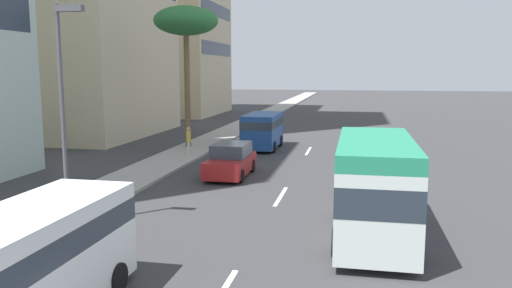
% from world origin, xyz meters
% --- Properties ---
extents(ground_plane, '(198.00, 198.00, 0.00)m').
position_xyz_m(ground_plane, '(31.50, 0.00, 0.00)').
color(ground_plane, '#38383A').
extents(sidewalk_right, '(162.00, 2.78, 0.15)m').
position_xyz_m(sidewalk_right, '(31.50, 7.41, 0.07)').
color(sidewalk_right, '#9E9B93').
rests_on(sidewalk_right, ground_plane).
extents(lane_stripe_mid, '(3.20, 0.16, 0.01)m').
position_xyz_m(lane_stripe_mid, '(15.43, 0.00, 0.01)').
color(lane_stripe_mid, silver).
rests_on(lane_stripe_mid, ground_plane).
extents(lane_stripe_far, '(3.20, 0.16, 0.01)m').
position_xyz_m(lane_stripe_far, '(27.50, 0.00, 0.01)').
color(lane_stripe_far, silver).
rests_on(lane_stripe_far, ground_plane).
extents(minibus_lead, '(6.53, 2.36, 3.09)m').
position_xyz_m(minibus_lead, '(10.89, -3.58, 1.70)').
color(minibus_lead, silver).
rests_on(minibus_lead, ground_plane).
extents(car_second, '(4.17, 1.85, 1.62)m').
position_xyz_m(car_second, '(18.98, 3.02, 0.76)').
color(car_second, '#A51E1E').
rests_on(car_second, ground_plane).
extents(van_third, '(4.86, 2.18, 2.33)m').
position_xyz_m(van_third, '(27.94, 3.09, 1.34)').
color(van_third, '#1E478C').
rests_on(van_third, ground_plane).
extents(van_fourth, '(4.99, 2.11, 2.44)m').
position_xyz_m(van_fourth, '(4.16, 3.35, 1.39)').
color(van_fourth, white).
rests_on(van_fourth, ground_plane).
extents(pedestrian_near_lamp, '(0.38, 0.34, 1.68)m').
position_xyz_m(pedestrian_near_lamp, '(23.66, 6.78, 1.08)').
color(pedestrian_near_lamp, beige).
rests_on(pedestrian_near_lamp, sidewalk_right).
extents(palm_tree, '(4.15, 4.15, 9.12)m').
position_xyz_m(palm_tree, '(27.02, 7.95, 8.19)').
color(palm_tree, brown).
rests_on(palm_tree, sidewalk_right).
extents(street_lamp, '(0.24, 0.97, 7.10)m').
position_xyz_m(street_lamp, '(10.15, 6.32, 4.50)').
color(street_lamp, '#4C4C51').
rests_on(street_lamp, sidewalk_right).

